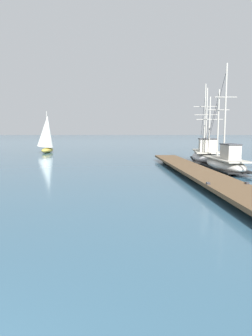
{
  "coord_description": "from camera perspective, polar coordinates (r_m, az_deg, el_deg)",
  "views": [
    {
      "loc": [
        2.52,
        -1.81,
        2.6
      ],
      "look_at": [
        2.71,
        8.25,
        1.4
      ],
      "focal_mm": 33.42,
      "sensor_mm": 36.0,
      "label": 1
    }
  ],
  "objects": [
    {
      "name": "floating_dock",
      "position": [
        17.48,
        13.04,
        -0.73
      ],
      "size": [
        2.31,
        22.27,
        0.53
      ],
      "color": "brown",
      "rests_on": "ground"
    },
    {
      "name": "fishing_boat_2",
      "position": [
        20.94,
        17.68,
        0.93
      ],
      "size": [
        1.83,
        6.69,
        6.82
      ],
      "color": "silver",
      "rests_on": "ground"
    },
    {
      "name": "fishing_boat_3",
      "position": [
        25.95,
        14.39,
        2.32
      ],
      "size": [
        3.04,
        7.56,
        6.52
      ],
      "color": "silver",
      "rests_on": "ground"
    },
    {
      "name": "distant_sailboat",
      "position": [
        38.6,
        -14.3,
        5.97
      ],
      "size": [
        2.27,
        3.77,
        4.93
      ],
      "color": "gold",
      "rests_on": "ground"
    }
  ]
}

